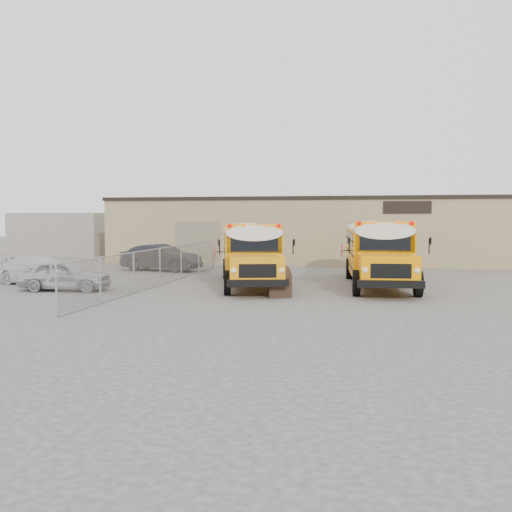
% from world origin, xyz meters
% --- Properties ---
extents(ground, '(120.00, 120.00, 0.00)m').
position_xyz_m(ground, '(0.00, 0.00, 0.00)').
color(ground, '#42403D').
rests_on(ground, ground).
extents(warehouse, '(30.20, 10.20, 4.67)m').
position_xyz_m(warehouse, '(-0.00, 19.99, 2.37)').
color(warehouse, tan).
rests_on(warehouse, ground).
extents(chainlink_fence, '(0.07, 18.07, 1.81)m').
position_xyz_m(chainlink_fence, '(-6.00, 3.00, 0.90)').
color(chainlink_fence, gray).
rests_on(chainlink_fence, ground).
extents(distant_building_left, '(8.00, 6.00, 3.60)m').
position_xyz_m(distant_building_left, '(-22.00, 22.00, 1.80)').
color(distant_building_left, gray).
rests_on(distant_building_left, ground).
extents(school_bus_left, '(5.21, 10.61, 3.02)m').
position_xyz_m(school_bus_left, '(-3.66, 10.88, 1.75)').
color(school_bus_left, orange).
rests_on(school_bus_left, ground).
extents(school_bus_right, '(3.66, 10.92, 3.14)m').
position_xyz_m(school_bus_right, '(3.58, 12.33, 1.82)').
color(school_bus_right, '#FF9300').
rests_on(school_bus_right, ground).
extents(tarp_bundle, '(1.13, 1.07, 1.39)m').
position_xyz_m(tarp_bundle, '(0.28, 0.43, 0.71)').
color(tarp_bundle, black).
rests_on(tarp_bundle, ground).
extents(car_silver, '(4.18, 2.09, 1.37)m').
position_xyz_m(car_silver, '(-9.46, 0.33, 0.68)').
color(car_silver, '#B5B5BA').
rests_on(car_silver, ground).
extents(car_white, '(4.99, 2.89, 1.36)m').
position_xyz_m(car_white, '(-11.86, 2.21, 0.68)').
color(car_white, silver).
rests_on(car_white, ground).
extents(car_dark, '(5.08, 2.41, 1.61)m').
position_xyz_m(car_dark, '(-8.71, 9.98, 0.80)').
color(car_dark, black).
rests_on(car_dark, ground).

